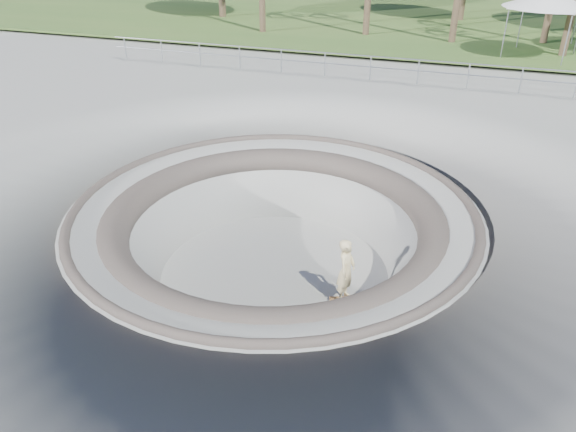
# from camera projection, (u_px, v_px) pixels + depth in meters

# --- Properties ---
(ground) EXTENTS (180.00, 180.00, 0.00)m
(ground) POSITION_uv_depth(u_px,v_px,m) (274.00, 209.00, 14.11)
(ground) COLOR gray
(ground) RESTS_ON ground
(skate_bowl) EXTENTS (14.00, 14.00, 4.10)m
(skate_bowl) POSITION_uv_depth(u_px,v_px,m) (275.00, 269.00, 15.00)
(skate_bowl) COLOR gray
(skate_bowl) RESTS_ON ground
(grass_strip) EXTENTS (180.00, 36.00, 0.12)m
(grass_strip) POSITION_uv_depth(u_px,v_px,m) (428.00, 4.00, 42.19)
(grass_strip) COLOR #315220
(grass_strip) RESTS_ON ground
(distant_hills) EXTENTS (103.20, 45.00, 28.60)m
(distant_hills) POSITION_uv_depth(u_px,v_px,m) (477.00, 44.00, 63.85)
(distant_hills) COLOR brown
(distant_hills) RESTS_ON ground
(safety_railing) EXTENTS (25.00, 0.06, 1.03)m
(safety_railing) POSITION_uv_depth(u_px,v_px,m) (370.00, 68.00, 23.73)
(safety_railing) COLOR #93969B
(safety_railing) RESTS_ON ground
(skateboard) EXTENTS (0.77, 0.44, 0.08)m
(skateboard) POSITION_uv_depth(u_px,v_px,m) (344.00, 299.00, 13.85)
(skateboard) COLOR #9C663E
(skateboard) RESTS_ON ground
(skater) EXTENTS (0.47, 0.65, 1.68)m
(skater) POSITION_uv_depth(u_px,v_px,m) (346.00, 271.00, 13.44)
(skater) COLOR beige
(skater) RESTS_ON skateboard
(canopy_white) EXTENTS (5.59, 5.59, 2.94)m
(canopy_white) POSITION_uv_depth(u_px,v_px,m) (549.00, 0.00, 26.15)
(canopy_white) COLOR #93969B
(canopy_white) RESTS_ON ground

